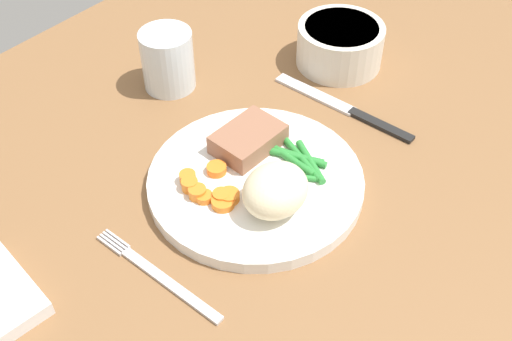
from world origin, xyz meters
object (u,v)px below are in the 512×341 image
Objects in this scene: fork at (158,275)px; salad_bowl at (340,43)px; meat_portion at (248,139)px; dinner_plate at (256,182)px; water_glass at (168,63)px; knife at (345,109)px.

salad_bowl is at bearing 12.82° from fork.
dinner_plate is at bearing -130.60° from meat_portion.
dinner_plate is 5.41cm from meat_portion.
water_glass reaches higher than salad_bowl.
water_glass reaches higher than meat_portion.
fork is 1.41× the size of salad_bowl.
fork is at bearing -171.05° from salad_bowl.
water_glass reaches higher than knife.
meat_portion is 0.39× the size of knife.
knife is at bearing -141.04° from salad_bowl.
knife is 10.94cm from salad_bowl.
fork is (-18.94, -4.07, -2.61)cm from meat_portion.
knife is 23.88cm from water_glass.
meat_portion reaches higher than fork.
meat_portion is at bearing 49.40° from dinner_plate.
dinner_plate is at bearing 174.82° from knife.
knife is at bearing 3.82° from fork.
salad_bowl reaches higher than dinner_plate.
water_glass is at bearing 46.34° from fork.
meat_portion is at bearing -103.90° from water_glass.
knife reaches higher than fork.
water_glass reaches higher than dinner_plate.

